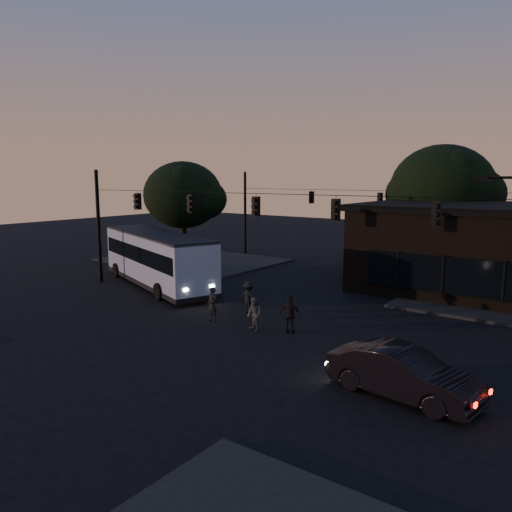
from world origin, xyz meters
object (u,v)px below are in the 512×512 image
Objects in this scene: building at (494,250)px; pedestrian_d at (249,298)px; car at (403,373)px; bus at (157,256)px; pedestrian_c at (290,315)px; pedestrian_a at (212,304)px; pedestrian_b at (254,314)px.

building is 9.07× the size of pedestrian_d.
bus is at bearing 77.29° from car.
bus is at bearing -28.53° from pedestrian_c.
pedestrian_a is at bearing 82.31° from car.
bus reaches higher than pedestrian_b.
pedestrian_b is at bearing 0.75° from bus.
car is 3.14× the size of pedestrian_b.
pedestrian_a is (8.28, -4.03, -1.09)m from bus.
pedestrian_d is (-9.20, -12.35, -1.86)m from building.
pedestrian_d is at bearing -126.68° from building.
pedestrian_a is 1.11× the size of pedestrian_b.
bus is 12.86m from pedestrian_c.
pedestrian_a is 0.99× the size of pedestrian_c.
pedestrian_c is (1.54, 0.65, 0.09)m from pedestrian_b.
bus is 7.20× the size of pedestrian_c.
pedestrian_a is at bearing -3.96° from pedestrian_c.
pedestrian_d is at bearing 70.61° from car.
car is 2.87× the size of pedestrian_d.
pedestrian_d is (-3.52, 1.53, -0.02)m from pedestrian_c.
bus is 9.28m from pedestrian_a.
pedestrian_c reaches higher than pedestrian_b.
pedestrian_b is (2.54, 0.02, -0.08)m from pedestrian_a.
pedestrian_d is at bearing -36.84° from pedestrian_c.
pedestrian_c is (-5.68, -13.88, -1.84)m from building.
bus is at bearing -149.76° from building.
pedestrian_b is at bearing 77.78° from car.
bus is 7.37× the size of pedestrian_d.
bus is at bearing 160.51° from pedestrian_a.
car is 10.96m from pedestrian_a.
pedestrian_a is at bearing -4.86° from bus.
pedestrian_a is at bearing -156.68° from pedestrian_b.
bus reaches higher than pedestrian_d.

